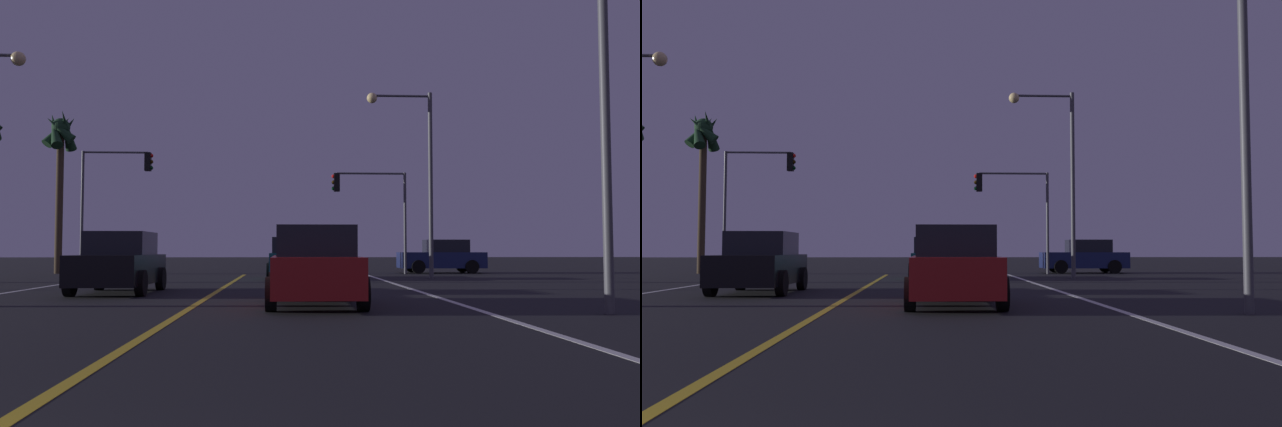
{
  "view_description": "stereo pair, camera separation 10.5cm",
  "coord_description": "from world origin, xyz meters",
  "views": [
    {
      "loc": [
        1.96,
        -1.83,
        1.21
      ],
      "look_at": [
        3.37,
        25.35,
        2.69
      ],
      "focal_mm": 37.17,
      "sensor_mm": 36.0,
      "label": 1
    },
    {
      "loc": [
        2.06,
        -1.83,
        1.21
      ],
      "look_at": [
        3.37,
        25.35,
        2.69
      ],
      "focal_mm": 37.17,
      "sensor_mm": 36.0,
      "label": 2
    }
  ],
  "objects": [
    {
      "name": "lane_edge_right",
      "position": [
        5.8,
        12.03,
        0.0
      ],
      "size": [
        0.16,
        36.07,
        0.01
      ],
      "primitive_type": "cube",
      "color": "silver",
      "rests_on": "ground"
    },
    {
      "name": "traffic_light_near_left",
      "position": [
        -6.3,
        30.57,
        4.42
      ],
      "size": [
        3.44,
        0.36,
        5.97
      ],
      "color": "#4C4C51",
      "rests_on": "ground"
    },
    {
      "name": "palm_tree_left_far",
      "position": [
        -9.39,
        31.88,
        6.52
      ],
      "size": [
        1.91,
        2.05,
        8.28
      ],
      "color": "#473826",
      "rests_on": "ground"
    },
    {
      "name": "car_crossing_side",
      "position": [
        9.97,
        31.72,
        0.82
      ],
      "size": [
        4.3,
        2.02,
        1.7
      ],
      "rotation": [
        0.0,
        0.0,
        3.14
      ],
      "color": "black",
      "rests_on": "ground"
    },
    {
      "name": "street_lamp_right_near",
      "position": [
        7.5,
        10.32,
        5.11
      ],
      "size": [
        2.32,
        0.44,
        8.04
      ],
      "rotation": [
        0.0,
        0.0,
        3.14
      ],
      "color": "#4C4C51",
      "rests_on": "ground"
    },
    {
      "name": "car_ahead_far",
      "position": [
        2.22,
        25.6,
        0.82
      ],
      "size": [
        2.02,
        4.3,
        1.7
      ],
      "rotation": [
        0.0,
        0.0,
        1.57
      ],
      "color": "black",
      "rests_on": "ground"
    },
    {
      "name": "car_lead_same_lane",
      "position": [
        2.58,
        12.38,
        0.82
      ],
      "size": [
        2.02,
        4.3,
        1.7
      ],
      "rotation": [
        0.0,
        0.0,
        1.57
      ],
      "color": "black",
      "rests_on": "ground"
    },
    {
      "name": "lane_center_divider",
      "position": [
        0.0,
        12.03,
        0.0
      ],
      "size": [
        0.16,
        36.07,
        0.01
      ],
      "primitive_type": "cube",
      "color": "gold",
      "rests_on": "ground"
    },
    {
      "name": "traffic_light_near_right",
      "position": [
        6.04,
        30.57,
        3.77
      ],
      "size": [
        3.71,
        0.36,
        5.01
      ],
      "rotation": [
        0.0,
        0.0,
        3.14
      ],
      "color": "#4C4C51",
      "rests_on": "ground"
    },
    {
      "name": "street_lamp_right_far",
      "position": [
        7.36,
        25.47,
        5.02
      ],
      "size": [
        2.77,
        0.44,
        7.81
      ],
      "rotation": [
        0.0,
        0.0,
        3.14
      ],
      "color": "#4C4C51",
      "rests_on": "ground"
    },
    {
      "name": "car_oncoming",
      "position": [
        -2.65,
        16.87,
        0.82
      ],
      "size": [
        2.02,
        4.3,
        1.7
      ],
      "rotation": [
        0.0,
        0.0,
        -1.57
      ],
      "color": "black",
      "rests_on": "ground"
    }
  ]
}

